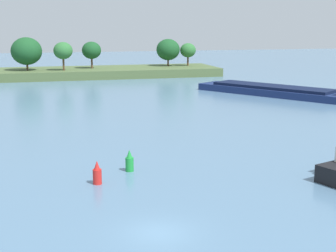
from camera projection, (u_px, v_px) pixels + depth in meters
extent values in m
plane|color=slate|center=(158.00, 233.00, 29.95)|extent=(400.00, 400.00, 0.00)
cube|color=#4C6038|center=(105.00, 72.00, 119.82)|extent=(54.30, 16.81, 1.96)
cylinder|color=#513823|center=(27.00, 67.00, 113.15)|extent=(0.44, 0.44, 1.62)
ellipsoid|color=#194C23|center=(26.00, 51.00, 112.43)|extent=(6.93, 6.93, 6.24)
cylinder|color=#513823|center=(64.00, 64.00, 113.06)|extent=(0.44, 0.44, 2.78)
ellipsoid|color=#2D6B33|center=(63.00, 51.00, 112.44)|extent=(4.31, 4.31, 3.87)
cylinder|color=#513823|center=(92.00, 63.00, 118.42)|extent=(0.44, 0.44, 2.48)
ellipsoid|color=#194C23|center=(91.00, 50.00, 117.80)|extent=(4.54, 4.54, 4.09)
cylinder|color=#513823|center=(168.00, 63.00, 125.39)|extent=(0.44, 0.44, 1.74)
ellipsoid|color=#194C23|center=(168.00, 50.00, 124.74)|extent=(5.90, 5.90, 5.31)
cylinder|color=#513823|center=(188.00, 61.00, 126.09)|extent=(0.44, 0.44, 2.31)
ellipsoid|color=#2D6B33|center=(188.00, 50.00, 125.54)|extent=(3.98, 3.98, 3.58)
cube|color=navy|center=(280.00, 92.00, 87.00)|extent=(22.42, 29.68, 1.22)
cube|color=#0F1834|center=(272.00, 87.00, 87.81)|extent=(16.45, 21.28, 0.50)
cube|color=navy|center=(210.00, 85.00, 97.03)|extent=(4.29, 3.25, 1.09)
cylinder|color=red|center=(97.00, 177.00, 39.01)|extent=(0.70, 0.70, 1.20)
cone|color=red|center=(97.00, 165.00, 38.81)|extent=(0.49, 0.49, 0.70)
cylinder|color=green|center=(130.00, 164.00, 42.43)|extent=(0.70, 0.70, 1.20)
cone|color=green|center=(129.00, 154.00, 42.24)|extent=(0.49, 0.49, 0.70)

